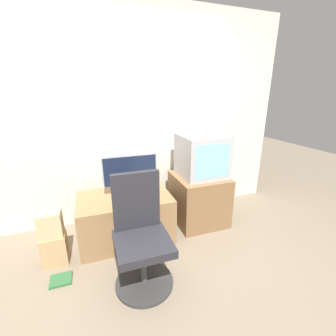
% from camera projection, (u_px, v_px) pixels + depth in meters
% --- Properties ---
extents(ground_plane, '(12.00, 12.00, 0.00)m').
position_uv_depth(ground_plane, '(149.00, 288.00, 1.93)').
color(ground_plane, '#7F705B').
extents(wall_back, '(4.40, 0.05, 2.60)m').
position_uv_depth(wall_back, '(118.00, 119.00, 2.70)').
color(wall_back, silver).
rests_on(wall_back, ground_plane).
extents(desk, '(1.00, 0.63, 0.52)m').
position_uv_depth(desk, '(126.00, 217.00, 2.55)').
color(desk, '#937047').
rests_on(desk, ground_plane).
extents(side_stand, '(0.61, 0.64, 0.62)m').
position_uv_depth(side_stand, '(198.00, 198.00, 2.88)').
color(side_stand, olive).
rests_on(side_stand, ground_plane).
extents(main_monitor, '(0.61, 0.17, 0.44)m').
position_uv_depth(main_monitor, '(130.00, 173.00, 2.48)').
color(main_monitor, '#B2B2B7').
rests_on(main_monitor, desk).
extents(keyboard, '(0.29, 0.13, 0.01)m').
position_uv_depth(keyboard, '(133.00, 199.00, 2.39)').
color(keyboard, '#2D2D2D').
rests_on(keyboard, desk).
extents(mouse, '(0.06, 0.04, 0.03)m').
position_uv_depth(mouse, '(152.00, 195.00, 2.47)').
color(mouse, '#4C4C51').
rests_on(mouse, desk).
extents(crt_tv, '(0.53, 0.52, 0.50)m').
position_uv_depth(crt_tv, '(202.00, 156.00, 2.72)').
color(crt_tv, '#B7B7BC').
rests_on(crt_tv, side_stand).
extents(office_chair, '(0.51, 0.51, 0.97)m').
position_uv_depth(office_chair, '(141.00, 239.00, 1.91)').
color(office_chair, '#333333').
rests_on(office_chair, ground_plane).
extents(cardboard_box_lower, '(0.22, 0.18, 0.31)m').
position_uv_depth(cardboard_box_lower, '(55.00, 249.00, 2.18)').
color(cardboard_box_lower, tan).
rests_on(cardboard_box_lower, ground_plane).
extents(cardboard_box_upper, '(0.21, 0.16, 0.25)m').
position_uv_depth(cardboard_box_upper, '(50.00, 224.00, 2.09)').
color(cardboard_box_upper, '#D1B27F').
rests_on(cardboard_box_upper, cardboard_box_lower).
extents(book, '(0.18, 0.15, 0.02)m').
position_uv_depth(book, '(61.00, 280.00, 2.00)').
color(book, '#2D6638').
rests_on(book, ground_plane).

